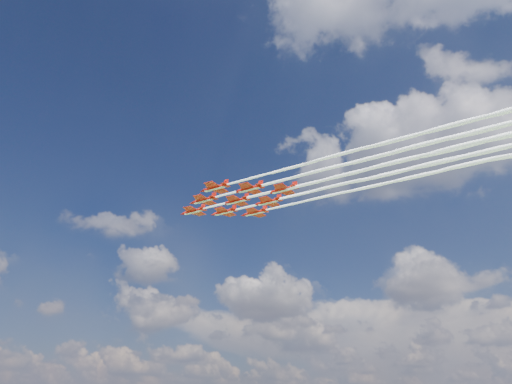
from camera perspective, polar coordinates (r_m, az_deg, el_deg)
jet_lead at (r=156.11m, az=11.22°, el=2.23°), size 131.39×9.60×2.80m
jet_row2_port at (r=148.30m, az=13.71°, el=3.98°), size 131.39×9.60×2.80m
jet_row2_starb at (r=159.29m, az=15.14°, el=2.08°), size 131.39×9.60×2.80m
jet_row3_port at (r=140.95m, az=16.48°, el=5.91°), size 131.39×9.60×2.80m
jet_row3_centre at (r=151.94m, az=17.77°, el=3.77°), size 131.39×9.60×2.80m
jet_row3_starb at (r=163.18m, az=18.88°, el=1.93°), size 131.39×9.60×2.80m
jet_row4_port at (r=145.09m, az=20.68°, el=5.62°), size 131.39×9.60×2.80m
jet_row4_starb at (r=156.31m, az=21.62°, el=3.56°), size 131.39×9.60×2.80m
jet_tail at (r=149.96m, az=24.62°, el=5.33°), size 131.39×9.60×2.80m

